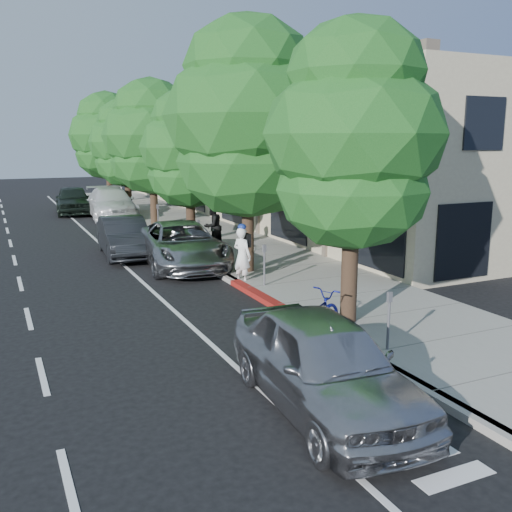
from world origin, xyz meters
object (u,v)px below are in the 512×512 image
street_tree_3 (152,137)px  near_car_a (324,363)px  street_tree_2 (189,150)px  dark_sedan (124,237)px  silver_suv (182,245)px  white_pickup (111,203)px  street_tree_5 (107,136)px  street_tree_0 (354,139)px  street_tree_1 (248,120)px  cyclist (242,256)px  dark_suv_far (73,200)px  bicycle (312,317)px  pedestrian (213,226)px  street_tree_4 (126,144)px

street_tree_3 → near_car_a: street_tree_3 is taller
street_tree_2 → dark_sedan: (-3.10, -1.00, -3.34)m
silver_suv → white_pickup: bearing=94.2°
street_tree_3 → street_tree_5: (-0.00, 12.00, 0.11)m
street_tree_0 → street_tree_1: 6.03m
street_tree_1 → street_tree_2: street_tree_1 is taller
street_tree_5 → cyclist: 25.30m
street_tree_0 → near_car_a: (-2.86, -3.50, -3.70)m
cyclist → dark_suv_far: bearing=-17.7°
bicycle → street_tree_5: bearing=-27.2°
street_tree_3 → silver_suv: bearing=-99.4°
dark_suv_far → pedestrian: bearing=-72.7°
street_tree_3 → near_car_a: bearing=-97.6°
street_tree_0 → street_tree_3: (0.00, 18.00, 0.10)m
cyclist → dark_sedan: 6.48m
street_tree_0 → pedestrian: 10.68m
street_tree_4 → street_tree_5: street_tree_5 is taller
pedestrian → dark_suv_far: bearing=-105.5°
dark_suv_far → pedestrian: (3.39, -15.44, 0.24)m
street_tree_5 → white_pickup: bearing=-100.3°
street_tree_1 → bicycle: size_ratio=4.01×
street_tree_2 → white_pickup: 10.91m
street_tree_2 → street_tree_5: bearing=90.0°
street_tree_3 → white_pickup: street_tree_3 is taller
street_tree_4 → bicycle: size_ratio=3.34×
street_tree_0 → cyclist: size_ratio=4.00×
bicycle → silver_suv: (-0.31, 8.73, 0.25)m
street_tree_5 → street_tree_1: bearing=-90.0°
near_car_a → street_tree_4: bearing=88.2°
street_tree_2 → pedestrian: street_tree_2 is taller
street_tree_2 → dark_sedan: size_ratio=1.43×
street_tree_1 → street_tree_4: size_ratio=1.20×
street_tree_1 → street_tree_3: size_ratio=1.11×
white_pickup → street_tree_4: bearing=52.9°
street_tree_2 → cyclist: 7.72m
street_tree_2 → near_car_a: 16.10m
street_tree_0 → near_car_a: bearing=-129.3°
dark_suv_far → dark_sedan: bearing=-85.1°
street_tree_5 → dark_sedan: 19.66m
street_tree_1 → street_tree_3: (0.00, 12.00, -0.51)m
street_tree_1 → silver_suv: bearing=125.5°
street_tree_0 → street_tree_4: 24.00m
white_pickup → pedestrian: 12.34m
street_tree_4 → silver_suv: street_tree_4 is taller
street_tree_1 → dark_suv_far: street_tree_1 is taller
street_tree_0 → bicycle: (-1.30, -0.47, -3.97)m
street_tree_0 → dark_sedan: size_ratio=1.56×
white_pickup → pedestrian: size_ratio=3.20×
street_tree_1 → bicycle: bearing=-101.4°
street_tree_4 → pedestrian: (0.29, -13.89, -3.18)m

